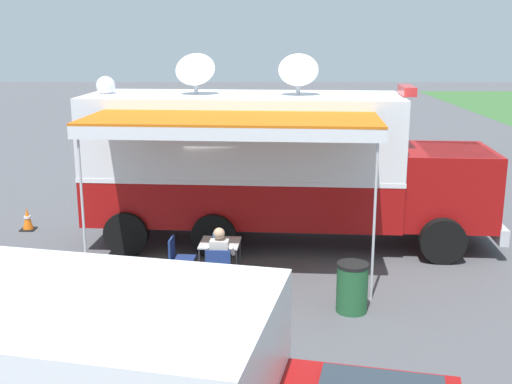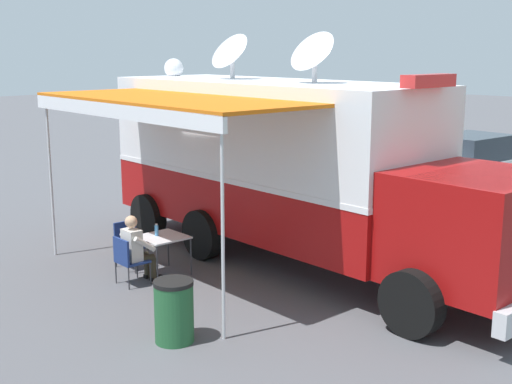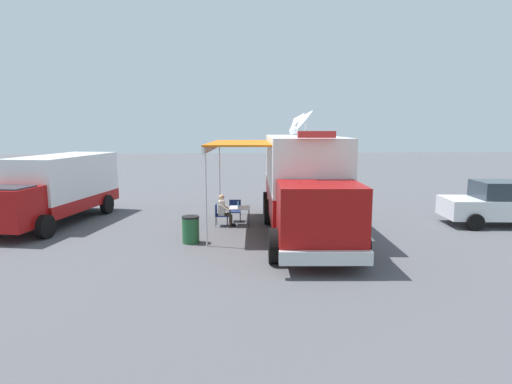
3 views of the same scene
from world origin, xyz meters
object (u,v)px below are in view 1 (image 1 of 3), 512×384
Objects in this scene: folding_table at (220,245)px; trash_bin at (352,287)px; folding_chair_at_table at (219,266)px; folding_chair_beside_table at (178,255)px; command_truck at (275,162)px; traffic_cone at (27,219)px; car_behind_truck at (258,147)px; seated_responder at (220,256)px; water_bottle at (214,238)px.

trash_bin is at bearing 55.04° from folding_table.
folding_table is 0.82m from folding_chair_at_table.
folding_chair_beside_table is at bearing -115.30° from trash_bin.
command_truck is 2.86m from folding_table.
traffic_cone is at bearing -122.92° from trash_bin.
command_truck is 2.20× the size of car_behind_truck.
trash_bin is (1.57, 3.31, -0.06)m from folding_chair_beside_table.
folding_chair_beside_table reaches higher than traffic_cone.
folding_table is 0.88m from folding_chair_beside_table.
command_truck is at bearing 81.93° from traffic_cone.
traffic_cone is (-3.77, -5.11, -0.37)m from seated_responder.
seated_responder reaches higher than folding_chair_beside_table.
command_truck reaches higher than car_behind_truck.
car_behind_truck is at bearing 176.15° from folding_chair_at_table.
command_truck is at bearing -162.07° from trash_bin.
folding_table is 0.98× the size of folding_chair_beside_table.
seated_responder is 1.37× the size of trash_bin.
water_bottle is 0.05× the size of car_behind_truck.
water_bottle reaches higher than folding_chair_beside_table.
command_truck reaches higher than traffic_cone.
command_truck is 3.47m from folding_chair_beside_table.
folding_chair_at_table is at bearing -3.85° from car_behind_truck.
seated_responder reaches higher than folding_table.
car_behind_truck reaches higher than water_bottle.
command_truck reaches higher than folding_chair_beside_table.
water_bottle is at bearing -123.10° from trash_bin.
folding_chair_at_table is 11.04m from car_behind_truck.
seated_responder is at bearing 53.60° from traffic_cone.
water_bottle is (2.32, -1.28, -1.11)m from command_truck.
water_bottle is at bearing 98.65° from folding_chair_beside_table.
car_behind_truck is at bearing 176.15° from seated_responder.
seated_responder is at bearing 62.86° from folding_chair_beside_table.
car_behind_truck reaches higher than trash_bin.
folding_chair_at_table is at bearing 53.64° from folding_chair_beside_table.
car_behind_truck is (-10.82, 0.73, 0.23)m from seated_responder.
command_truck is at bearing 151.06° from water_bottle.
water_bottle is at bearing 57.17° from traffic_cone.
command_truck is 7.71× the size of seated_responder.
folding_chair_beside_table is at bearing -39.74° from command_truck.
seated_responder is 2.68m from trash_bin.
command_truck is 11.08× the size of folding_chair_at_table.
water_bottle is 3.10m from trash_bin.
command_truck reaches higher than seated_responder.
folding_table is 0.98× the size of folding_chair_at_table.
folding_table is at bearing 58.10° from traffic_cone.
folding_table is 5.99m from traffic_cone.
command_truck is 8.02m from car_behind_truck.
folding_table is at bearing 111.72° from water_bottle.
folding_chair_at_table is (0.76, 0.13, -0.32)m from water_bottle.
seated_responder is 10.85m from car_behind_truck.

